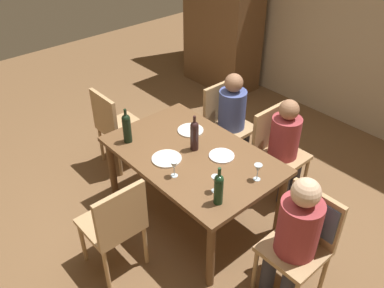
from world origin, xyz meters
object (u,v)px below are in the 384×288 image
dinner_plate_host (222,156)px  chair_right_end (306,230)px  armoire_cabinet (223,12)px  dinner_plate_guest_left (190,130)px  chair_far_right (276,146)px  person_woman_host (295,234)px  person_man_bearded (286,143)px  dining_table (192,161)px  wine_glass_near_right (215,181)px  chair_near (116,222)px  wine_bottle_dark_red (219,188)px  wine_glass_near_left (258,169)px  wine_bottle_short_olive (194,135)px  chair_far_left (226,119)px  person_man_guest (234,115)px  chair_left_end (115,124)px  dinner_plate_guest_right (167,159)px  wine_bottle_tall_green (127,127)px  wine_glass_centre (174,166)px

dinner_plate_host → chair_right_end: bearing=-2.4°
armoire_cabinet → dinner_plate_guest_left: (1.60, -2.02, -0.36)m
chair_far_right → person_woman_host: 1.28m
person_woman_host → person_man_bearded: (-0.78, 0.91, -0.03)m
dining_table → wine_glass_near_right: bearing=-21.7°
chair_near → wine_bottle_dark_red: wine_bottle_dark_red is taller
chair_near → person_woman_host: (1.07, 0.86, 0.13)m
wine_glass_near_left → wine_bottle_short_olive: bearing=-171.5°
wine_glass_near_left → wine_glass_near_right: (-0.12, -0.36, 0.00)m
chair_far_left → person_man_guest: person_man_guest is taller
chair_far_left → person_man_guest: size_ratio=0.83×
chair_near → person_woman_host: size_ratio=0.80×
armoire_cabinet → chair_far_right: armoire_cabinet is taller
wine_glass_near_right → chair_left_end: bearing=176.2°
chair_far_right → person_woman_host: size_ratio=0.80×
dinner_plate_host → dinner_plate_guest_right: same height
person_woman_host → dinner_plate_guest_right: size_ratio=4.37×
person_woman_host → wine_bottle_tall_green: 1.73m
chair_near → wine_bottle_dark_red: size_ratio=2.78×
wine_bottle_dark_red → dinner_plate_host: wine_bottle_dark_red is taller
chair_left_end → wine_bottle_short_olive: (1.12, 0.15, 0.35)m
dinner_plate_guest_left → chair_right_end: bearing=-4.2°
person_man_guest → wine_glass_near_left: bearing=52.6°
chair_far_left → wine_bottle_short_olive: 0.98m
person_woman_host → chair_far_left: bearing=-29.6°
dinner_plate_host → wine_glass_centre: bearing=-98.2°
dinner_plate_guest_left → armoire_cabinet: bearing=128.3°
wine_glass_near_left → dinner_plate_guest_left: (-0.90, 0.07, -0.10)m
dining_table → wine_glass_near_left: wine_glass_near_left is taller
chair_far_left → wine_glass_near_left: (1.06, -0.72, 0.31)m
armoire_cabinet → wine_glass_near_left: bearing=-40.0°
dining_table → wine_glass_near_left: size_ratio=10.44×
wine_bottle_dark_red → dinner_plate_guest_right: wine_bottle_dark_red is taller
chair_right_end → chair_left_end: bearing=5.2°
wine_glass_near_left → chair_near: bearing=-117.2°
chair_far_left → dinner_plate_guest_left: (0.16, -0.65, 0.21)m
chair_far_right → wine_glass_near_left: (0.36, -0.72, 0.31)m
wine_bottle_dark_red → chair_left_end: bearing=174.0°
wine_glass_near_right → dinner_plate_guest_left: 0.90m
armoire_cabinet → wine_bottle_tall_green: armoire_cabinet is taller
chair_right_end → wine_bottle_tall_green: (-1.69, -0.44, 0.29)m
person_woman_host → wine_glass_centre: (-1.02, -0.29, 0.18)m
dinner_plate_host → dinner_plate_guest_left: same height
chair_right_end → wine_glass_near_left: chair_right_end is taller
dinner_plate_guest_right → chair_far_right: bearing=72.8°
person_woman_host → person_man_bearded: bearing=-49.2°
chair_far_left → dinner_plate_guest_right: chair_far_left is taller
person_man_bearded → dinner_plate_host: size_ratio=4.84×
chair_far_left → dinner_plate_guest_right: 1.18m
chair_far_left → chair_right_end: bearing=64.6°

